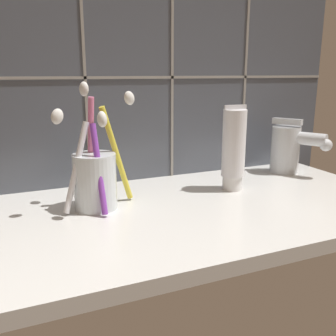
# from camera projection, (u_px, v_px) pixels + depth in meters

# --- Properties ---
(sink_counter) EXTENTS (0.67, 0.36, 0.02)m
(sink_counter) POSITION_uv_depth(u_px,v_px,m) (206.00, 209.00, 0.61)
(sink_counter) COLOR silver
(sink_counter) RESTS_ON ground
(tile_wall_backsplash) EXTENTS (0.77, 0.02, 0.57)m
(tile_wall_backsplash) POSITION_uv_depth(u_px,v_px,m) (162.00, 40.00, 0.70)
(tile_wall_backsplash) COLOR #4C515B
(tile_wall_backsplash) RESTS_ON ground
(toothbrush_cup) EXTENTS (0.14, 0.10, 0.19)m
(toothbrush_cup) POSITION_uv_depth(u_px,v_px,m) (95.00, 176.00, 0.57)
(toothbrush_cup) COLOR silver
(toothbrush_cup) RESTS_ON sink_counter
(toothpaste_tube) EXTENTS (0.04, 0.04, 0.15)m
(toothpaste_tube) POSITION_uv_depth(u_px,v_px,m) (234.00, 149.00, 0.66)
(toothpaste_tube) COLOR white
(toothpaste_tube) RESTS_ON sink_counter
(sink_faucet) EXTENTS (0.08, 0.11, 0.11)m
(sink_faucet) POSITION_uv_depth(u_px,v_px,m) (289.00, 147.00, 0.78)
(sink_faucet) COLOR silver
(sink_faucet) RESTS_ON sink_counter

